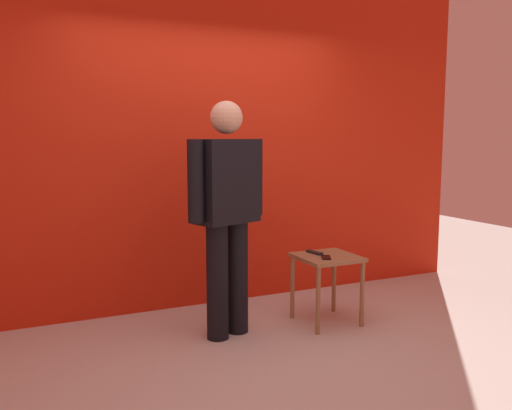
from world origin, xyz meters
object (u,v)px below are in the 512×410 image
(standing_person, at_px, (227,207))
(side_table, at_px, (327,267))
(cell_phone, at_px, (326,257))
(tv_remote, at_px, (314,252))

(standing_person, bearing_deg, side_table, -4.97)
(cell_phone, bearing_deg, standing_person, -163.79)
(side_table, xyz_separation_m, tv_remote, (-0.06, 0.11, 0.11))
(side_table, distance_m, cell_phone, 0.14)
(cell_phone, height_order, tv_remote, tv_remote)
(side_table, bearing_deg, cell_phone, -128.15)
(standing_person, height_order, tv_remote, standing_person)
(side_table, bearing_deg, standing_person, 175.03)
(standing_person, distance_m, side_table, 1.00)
(side_table, xyz_separation_m, cell_phone, (-0.06, -0.07, 0.10))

